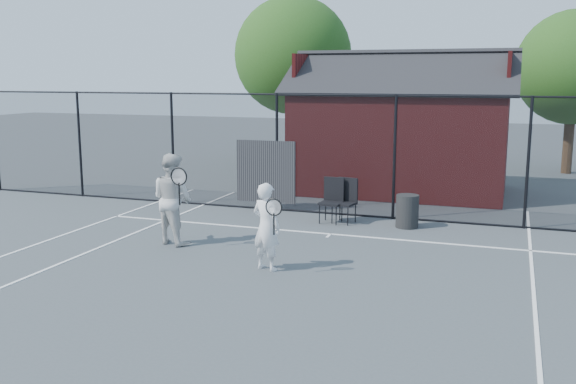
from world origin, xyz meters
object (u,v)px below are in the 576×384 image
(player_front, at_px, (266,226))
(chair_left, at_px, (331,201))
(waste_bin, at_px, (407,211))
(clubhouse, at_px, (402,138))
(player_back, at_px, (172,199))
(chair_right, at_px, (344,201))

(player_front, bearing_deg, chair_left, 88.98)
(player_front, relative_size, waste_bin, 2.09)
(clubhouse, relative_size, player_front, 4.12)
(chair_left, distance_m, waste_bin, 1.79)
(player_back, bearing_deg, chair_left, 48.45)
(player_front, bearing_deg, clubhouse, 84.33)
(player_front, bearing_deg, chair_right, 84.85)
(player_front, height_order, waste_bin, player_front)
(clubhouse, height_order, chair_right, clubhouse)
(player_front, bearing_deg, player_back, 156.37)
(player_back, bearing_deg, clubhouse, 66.56)
(player_back, distance_m, waste_bin, 5.32)
(chair_left, xyz_separation_m, waste_bin, (1.78, 0.12, -0.14))
(player_back, relative_size, chair_right, 1.82)
(clubhouse, relative_size, chair_right, 6.32)
(player_front, distance_m, chair_right, 4.10)
(player_front, height_order, chair_right, player_front)
(chair_left, bearing_deg, player_front, -86.88)
(player_back, relative_size, chair_left, 1.81)
(player_front, distance_m, player_back, 2.73)
(player_back, bearing_deg, player_front, -23.63)
(clubhouse, relative_size, waste_bin, 8.59)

